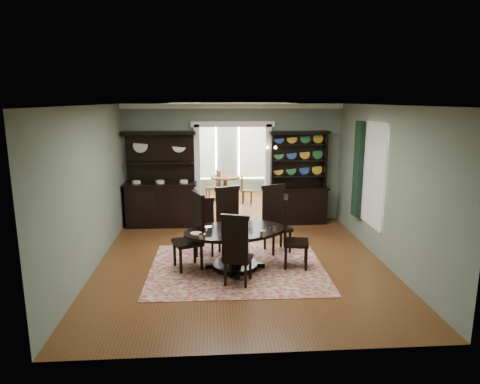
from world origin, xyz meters
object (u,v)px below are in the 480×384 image
(dining_table, at_px, (235,241))
(welsh_dresser, at_px, (298,190))
(sideboard, at_px, (161,193))
(parlor_table, at_px, (225,186))

(dining_table, relative_size, welsh_dresser, 0.92)
(sideboard, bearing_deg, dining_table, -59.04)
(dining_table, relative_size, sideboard, 0.91)
(sideboard, distance_m, parlor_table, 2.80)
(dining_table, distance_m, sideboard, 3.41)
(sideboard, height_order, welsh_dresser, sideboard)
(sideboard, xyz_separation_m, welsh_dresser, (3.46, 0.02, 0.03))
(welsh_dresser, height_order, parlor_table, welsh_dresser)
(dining_table, relative_size, parlor_table, 2.40)
(dining_table, bearing_deg, welsh_dresser, 45.53)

